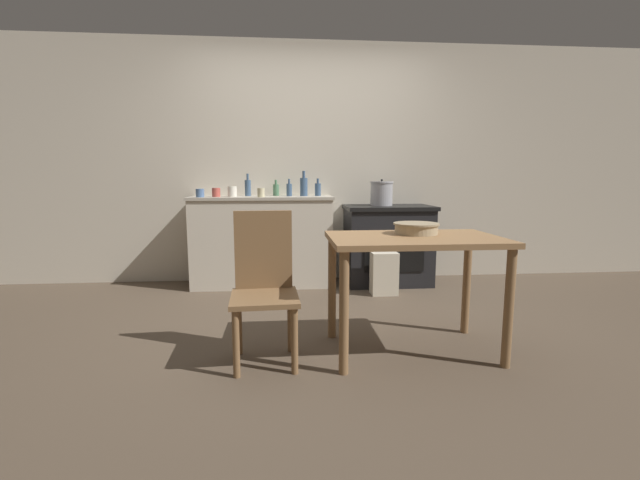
{
  "coord_description": "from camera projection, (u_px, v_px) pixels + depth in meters",
  "views": [
    {
      "loc": [
        -0.31,
        -3.14,
        1.13
      ],
      "look_at": [
        0.0,
        0.39,
        0.6
      ],
      "focal_mm": 24.0,
      "sensor_mm": 36.0,
      "label": 1
    }
  ],
  "objects": [
    {
      "name": "ground_plane",
      "position": [
        324.0,
        325.0,
        3.29
      ],
      "size": [
        14.0,
        14.0,
        0.0
      ],
      "primitive_type": "plane",
      "color": "brown"
    },
    {
      "name": "wall_back",
      "position": [
        310.0,
        163.0,
        4.66
      ],
      "size": [
        8.0,
        0.07,
        2.55
      ],
      "color": "beige",
      "rests_on": "ground_plane"
    },
    {
      "name": "counter_cabinet",
      "position": [
        262.0,
        241.0,
        4.46
      ],
      "size": [
        1.46,
        0.51,
        0.93
      ],
      "color": "beige",
      "rests_on": "ground_plane"
    },
    {
      "name": "stove",
      "position": [
        388.0,
        244.0,
        4.55
      ],
      "size": [
        0.91,
        0.6,
        0.83
      ],
      "color": "black",
      "rests_on": "ground_plane"
    },
    {
      "name": "work_table",
      "position": [
        414.0,
        255.0,
        2.71
      ],
      "size": [
        1.07,
        0.68,
        0.76
      ],
      "color": "#997047",
      "rests_on": "ground_plane"
    },
    {
      "name": "chair",
      "position": [
        264.0,
        284.0,
        2.62
      ],
      "size": [
        0.42,
        0.42,
        0.92
      ],
      "rotation": [
        0.0,
        0.0,
        0.05
      ],
      "color": "olive",
      "rests_on": "ground_plane"
    },
    {
      "name": "flour_sack",
      "position": [
        384.0,
        273.0,
        4.12
      ],
      "size": [
        0.25,
        0.18,
        0.41
      ],
      "primitive_type": "cube",
      "color": "beige",
      "rests_on": "ground_plane"
    },
    {
      "name": "stock_pot",
      "position": [
        382.0,
        193.0,
        4.48
      ],
      "size": [
        0.24,
        0.24,
        0.28
      ],
      "color": "#A8A8AD",
      "rests_on": "stove"
    },
    {
      "name": "mixing_bowl_large",
      "position": [
        416.0,
        228.0,
        2.8
      ],
      "size": [
        0.3,
        0.3,
        0.07
      ],
      "color": "tan",
      "rests_on": "work_table"
    },
    {
      "name": "bottle_far_left",
      "position": [
        304.0,
        186.0,
        4.47
      ],
      "size": [
        0.08,
        0.08,
        0.26
      ],
      "color": "#3D5675",
      "rests_on": "counter_cabinet"
    },
    {
      "name": "bottle_left",
      "position": [
        276.0,
        190.0,
        4.54
      ],
      "size": [
        0.07,
        0.07,
        0.17
      ],
      "color": "#517F5B",
      "rests_on": "counter_cabinet"
    },
    {
      "name": "bottle_mid_left",
      "position": [
        248.0,
        187.0,
        4.46
      ],
      "size": [
        0.06,
        0.06,
        0.23
      ],
      "color": "#3D5675",
      "rests_on": "counter_cabinet"
    },
    {
      "name": "bottle_center_left",
      "position": [
        289.0,
        190.0,
        4.44
      ],
      "size": [
        0.06,
        0.06,
        0.18
      ],
      "color": "#3D5675",
      "rests_on": "counter_cabinet"
    },
    {
      "name": "bottle_center",
      "position": [
        318.0,
        189.0,
        4.51
      ],
      "size": [
        0.06,
        0.06,
        0.18
      ],
      "color": "#3D5675",
      "rests_on": "counter_cabinet"
    },
    {
      "name": "cup_center_right",
      "position": [
        232.0,
        192.0,
        4.31
      ],
      "size": [
        0.09,
        0.09,
        0.1
      ],
      "primitive_type": "cylinder",
      "color": "silver",
      "rests_on": "counter_cabinet"
    },
    {
      "name": "cup_mid_right",
      "position": [
        216.0,
        192.0,
        4.28
      ],
      "size": [
        0.08,
        0.08,
        0.09
      ],
      "primitive_type": "cylinder",
      "color": "#B74C42",
      "rests_on": "counter_cabinet"
    },
    {
      "name": "cup_right",
      "position": [
        261.0,
        193.0,
        4.22
      ],
      "size": [
        0.07,
        0.07,
        0.09
      ],
      "primitive_type": "cylinder",
      "color": "beige",
      "rests_on": "counter_cabinet"
    },
    {
      "name": "cup_far_right",
      "position": [
        200.0,
        193.0,
        4.2
      ],
      "size": [
        0.08,
        0.08,
        0.08
      ],
      "primitive_type": "cylinder",
      "color": "#4C6B99",
      "rests_on": "counter_cabinet"
    }
  ]
}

